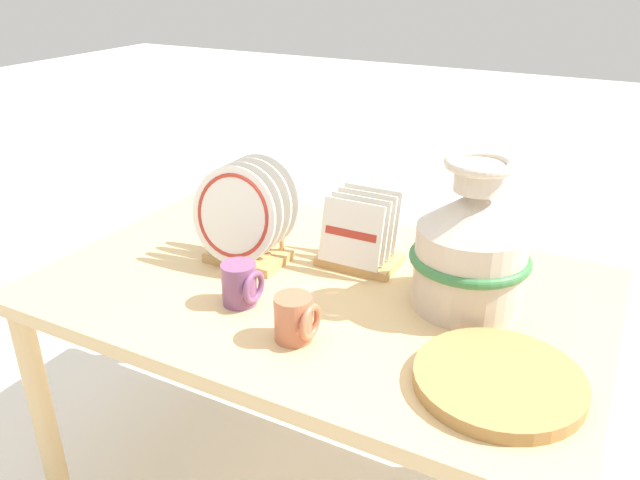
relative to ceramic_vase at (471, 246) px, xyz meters
The scene contains 7 objects.
display_table 0.40m from the ceramic_vase, 169.34° to the right, with size 1.29×0.83×0.65m.
ceramic_vase is the anchor object (origin of this frame).
dish_rack_round_plates 0.54m from the ceramic_vase, behind, with size 0.23×0.17×0.26m.
dish_rack_square_plates 0.31m from the ceramic_vase, 165.79° to the left, with size 0.19×0.15×0.18m.
wicker_charger_stack 0.31m from the ceramic_vase, 62.44° to the right, with size 0.30×0.30×0.03m.
mug_terracotta_glaze 0.40m from the ceramic_vase, 131.68° to the right, with size 0.08×0.08×0.10m.
mug_plum_glaze 0.50m from the ceramic_vase, 152.58° to the right, with size 0.08×0.08×0.10m.
Camera 1 is at (0.60, -1.14, 1.35)m, focal length 35.00 mm.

